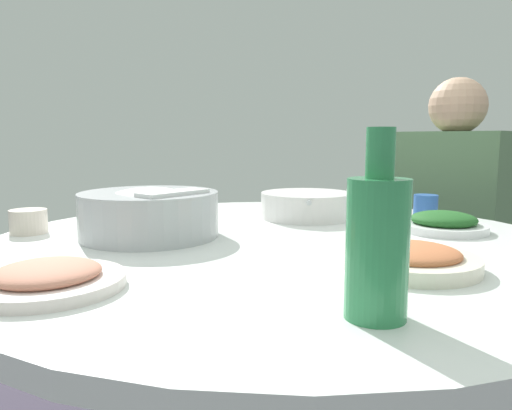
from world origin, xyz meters
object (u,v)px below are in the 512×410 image
Objects in this scene: round_dining_table at (278,316)px; stool_for_diner_left at (444,353)px; rice_bowl at (150,213)px; dish_tofu_braise at (410,258)px; diner_left at (452,208)px; tea_cup_far at (426,206)px; tea_cup_near at (29,221)px; soup_bowl at (307,206)px; dish_greens at (443,223)px; green_bottle at (377,243)px; dish_shrimp at (47,278)px.

round_dining_table is 1.01m from stool_for_diner_left.
rice_bowl is 0.54m from dish_tofu_braise.
rice_bowl is 1.11m from diner_left.
rice_bowl is 0.68× the size of stool_for_diner_left.
tea_cup_far is at bearing -166.08° from round_dining_table.
tea_cup_near is 1.26× the size of tea_cup_far.
tea_cup_far reaches higher than dish_tofu_braise.
soup_bowl is at bearing 175.73° from tea_cup_near.
stool_for_diner_left is at bearing -143.79° from tea_cup_far.
rice_bowl is at bearing -17.22° from dish_greens.
dish_greens is 0.45× the size of stool_for_diner_left.
tea_cup_near is at bearing -21.14° from dish_greens.
diner_left reaches higher than soup_bowl.
diner_left is (-0.93, -0.82, -0.12)m from green_bottle.
round_dining_table is 0.43m from dish_greens.
round_dining_table is 0.52m from green_bottle.
dish_shrimp is at bearing 7.97° from dish_greens.
tea_cup_near is 0.19× the size of stool_for_diner_left.
dish_shrimp is 0.98m from tea_cup_far.
dish_shrimp is (0.44, 0.17, 0.18)m from round_dining_table.
diner_left is at bearing -138.57° from green_bottle.
tea_cup_far is at bearing 170.85° from tea_cup_near.
stool_for_diner_left is (-0.75, -0.66, -0.58)m from dish_tofu_braise.
diner_left is (-0.85, -0.38, 0.14)m from round_dining_table.
green_bottle is 3.51× the size of tea_cup_far.
stool_for_diner_left is at bearing -138.31° from dish_tofu_braise.
soup_bowl reaches higher than stool_for_diner_left.
rice_bowl reaches higher than soup_bowl.
dish_tofu_braise is 3.44× the size of tea_cup_far.
tea_cup_far is (-0.40, -0.41, 0.01)m from dish_tofu_braise.
diner_left is at bearing -136.49° from dish_greens.
tea_cup_far is (-0.93, -0.29, 0.01)m from dish_shrimp.
dish_greens is at bearing -172.03° from dish_shrimp.
tea_cup_far is (-0.98, 0.16, 0.00)m from tea_cup_near.
dish_greens is 0.86m from stool_for_diner_left.
dish_greens is 0.88× the size of green_bottle.
green_bottle is 0.29× the size of diner_left.
dish_shrimp reaches higher than stool_for_diner_left.
dish_shrimp is 1.40m from diner_left.
green_bottle is at bearing 142.92° from dish_shrimp.
round_dining_table is 1.61× the size of diner_left.
soup_bowl reaches higher than tea_cup_far.
stool_for_diner_left is at bearing -155.85° from round_dining_table.
dish_greens is 0.37m from dish_tofu_braise.
green_bottle reaches higher than tea_cup_far.
rice_bowl reaches higher than dish_shrimp.
round_dining_table is at bearing 149.77° from tea_cup_near.
diner_left is at bearing -155.85° from round_dining_table.
green_bottle is 0.83m from tea_cup_near.
dish_greens is at bearing 43.51° from diner_left.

